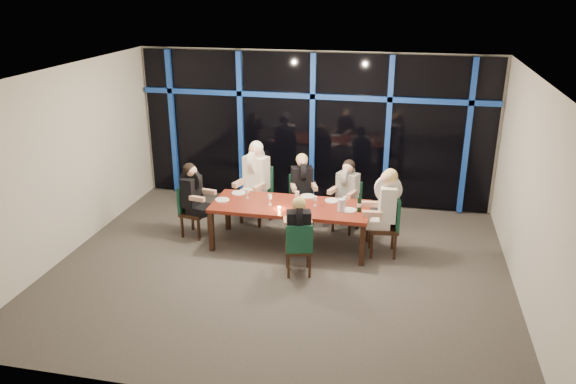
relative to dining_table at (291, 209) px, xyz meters
name	(u,v)px	position (x,y,z in m)	size (l,w,h in m)	color
room	(279,143)	(0.00, -0.80, 1.34)	(7.04, 7.00, 3.02)	#514B47
window_wall	(313,127)	(0.01, 2.13, 0.87)	(6.86, 0.43, 2.94)	black
dining_table	(291,209)	(0.00, 0.00, 0.00)	(2.60, 1.00, 0.75)	maroon
chair_far_left	(258,191)	(-0.81, 0.97, -0.10)	(0.60, 0.60, 1.05)	black
chair_far_mid	(301,196)	(-0.01, 1.04, -0.17)	(0.54, 0.54, 0.91)	black
chair_far_right	(348,203)	(0.86, 0.91, -0.18)	(0.53, 0.53, 0.90)	black
chair_end_left	(191,208)	(-1.80, 0.09, -0.18)	(0.49, 0.49, 0.91)	black
chair_end_right	(389,223)	(1.62, 0.04, -0.12)	(0.52, 0.52, 1.00)	black
chair_near_mid	(299,246)	(0.33, -0.96, -0.20)	(0.49, 0.49, 0.86)	black
diner_far_left	(255,171)	(-0.84, 0.88, 0.32)	(0.61, 0.71, 1.02)	white
diner_far_mid	(302,179)	(0.01, 0.96, 0.19)	(0.55, 0.62, 0.89)	black
diner_far_right	(347,185)	(0.84, 0.84, 0.18)	(0.54, 0.61, 0.87)	black
diner_end_left	(193,189)	(-1.72, 0.07, 0.18)	(0.60, 0.50, 0.88)	black
diner_end_right	(385,200)	(1.53, 0.03, 0.27)	(0.65, 0.53, 0.98)	white
diner_near_mid	(299,223)	(0.31, -0.89, 0.15)	(0.50, 0.58, 0.84)	black
plate_far_left	(239,193)	(-0.99, 0.34, 0.08)	(0.24, 0.24, 0.01)	white
plate_far_mid	(308,196)	(0.21, 0.44, 0.08)	(0.24, 0.24, 0.01)	white
plate_far_right	(332,201)	(0.64, 0.31, 0.08)	(0.24, 0.24, 0.01)	white
plate_end_left	(222,200)	(-1.17, -0.04, 0.08)	(0.24, 0.24, 0.01)	white
plate_end_right	(349,210)	(0.97, -0.05, 0.08)	(0.24, 0.24, 0.01)	white
plate_near_mid	(296,213)	(0.16, -0.35, 0.08)	(0.24, 0.24, 0.01)	white
wine_bottle	(359,204)	(1.13, -0.05, 0.19)	(0.07, 0.07, 0.31)	black
water_pitcher	(341,205)	(0.85, -0.10, 0.17)	(0.13, 0.12, 0.21)	silver
tea_light	(279,208)	(-0.15, -0.20, 0.08)	(0.06, 0.06, 0.03)	#FEAA4C
wine_glass_a	(270,197)	(-0.33, -0.07, 0.20)	(0.07, 0.07, 0.18)	white
wine_glass_b	(297,194)	(0.08, 0.16, 0.20)	(0.07, 0.07, 0.18)	silver
wine_glass_c	(315,199)	(0.40, 0.05, 0.18)	(0.06, 0.06, 0.16)	silver
wine_glass_d	(247,191)	(-0.78, 0.15, 0.19)	(0.06, 0.06, 0.17)	silver
wine_glass_e	(345,199)	(0.88, 0.13, 0.19)	(0.06, 0.06, 0.16)	silver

